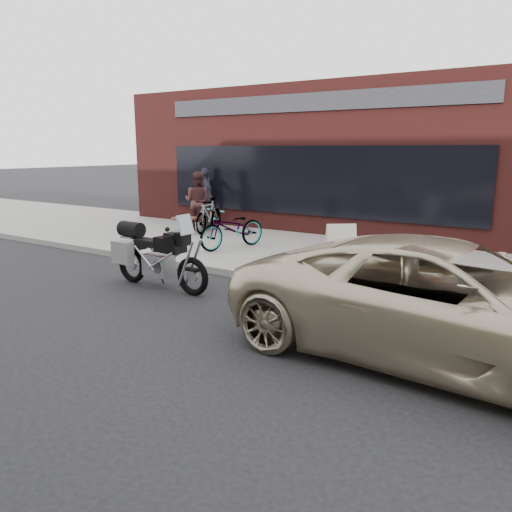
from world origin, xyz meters
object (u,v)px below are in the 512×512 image
object	(u,v)px
minivan	(446,303)
cafe_table	(184,219)
bicycle_front	(233,228)
cafe_patron_left	(198,201)
bicycle_rear	(209,215)
sandwich_sign	(341,247)
cafe_patron_right	(206,197)
motorcycle	(154,255)

from	to	relation	value
minivan	cafe_table	size ratio (longest dim) A/B	6.92
bicycle_front	cafe_patron_left	xyz separation A→B (m)	(-2.62, 1.81, 0.38)
bicycle_rear	cafe_table	distance (m)	0.74
sandwich_sign	cafe_patron_left	world-z (taller)	cafe_patron_left
sandwich_sign	cafe_patron_left	bearing A→B (deg)	119.96
cafe_patron_right	motorcycle	bearing A→B (deg)	152.30
bicycle_rear	cafe_table	world-z (taller)	bicycle_rear
motorcycle	cafe_table	world-z (taller)	motorcycle
motorcycle	cafe_table	distance (m)	5.54
cafe_patron_left	sandwich_sign	bearing A→B (deg)	144.51
motorcycle	cafe_patron_right	bearing A→B (deg)	122.42
bicycle_front	cafe_table	size ratio (longest dim) A/B	2.50
bicycle_front	motorcycle	bearing A→B (deg)	-64.46
bicycle_front	cafe_patron_left	world-z (taller)	cafe_patron_left
bicycle_front	cafe_table	world-z (taller)	bicycle_front
cafe_patron_right	minivan	bearing A→B (deg)	175.93
cafe_patron_left	cafe_patron_right	world-z (taller)	cafe_patron_right
motorcycle	cafe_patron_left	world-z (taller)	cafe_patron_left
minivan	cafe_table	world-z (taller)	minivan
bicycle_rear	cafe_patron_left	size ratio (longest dim) A/B	0.94
cafe_table	cafe_patron_right	xyz separation A→B (m)	(-0.37, 1.49, 0.52)
sandwich_sign	cafe_patron_right	world-z (taller)	cafe_patron_right
minivan	cafe_patron_left	size ratio (longest dim) A/B	3.03
cafe_table	cafe_patron_right	bearing A→B (deg)	103.81
bicycle_rear	cafe_patron_right	xyz separation A→B (m)	(-0.93, 1.02, 0.42)
minivan	cafe_table	xyz separation A→B (m)	(-8.63, 5.00, -0.19)
cafe_patron_left	bicycle_front	bearing A→B (deg)	132.90
minivan	bicycle_rear	bearing A→B (deg)	59.03
bicycle_front	sandwich_sign	world-z (taller)	bicycle_front
bicycle_front	cafe_patron_right	size ratio (longest dim) A/B	1.05
cafe_patron_left	cafe_patron_right	bearing A→B (deg)	-78.58
bicycle_rear	sandwich_sign	bearing A→B (deg)	-36.40
minivan	sandwich_sign	world-z (taller)	minivan
bicycle_rear	cafe_table	size ratio (longest dim) A/B	2.16
minivan	bicycle_front	xyz separation A→B (m)	(-6.00, 3.82, -0.09)
minivan	cafe_patron_left	distance (m)	10.29
bicycle_rear	sandwich_sign	size ratio (longest dim) A/B	1.75
motorcycle	sandwich_sign	xyz separation A→B (m)	(2.66, 2.67, -0.00)
cafe_patron_right	bicycle_front	bearing A→B (deg)	170.01
cafe_table	cafe_patron_left	bearing A→B (deg)	88.43
sandwich_sign	bicycle_rear	bearing A→B (deg)	119.22
bicycle_rear	cafe_table	xyz separation A→B (m)	(-0.56, -0.48, -0.10)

